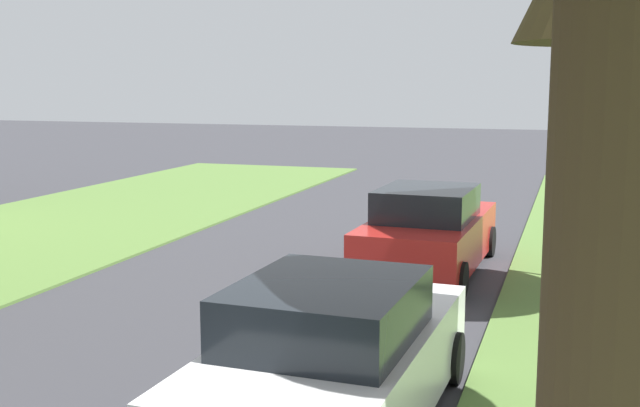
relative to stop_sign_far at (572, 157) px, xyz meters
name	(u,v)px	position (x,y,z in m)	size (l,w,h in m)	color
stop_sign_far	(572,157)	(0.00, 0.00, 0.00)	(0.81, 0.44, 2.96)	#9EA0A5
parked_sedan_white	(333,362)	(-2.10, -7.00, -1.46)	(2.07, 4.46, 1.57)	white
parked_sedan_red	(428,233)	(-2.43, -0.05, -1.46)	(2.07, 4.46, 1.57)	red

